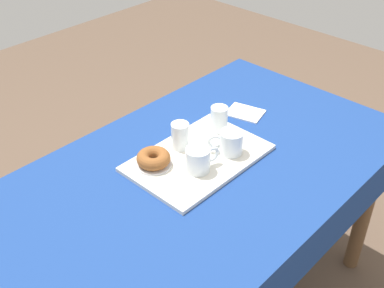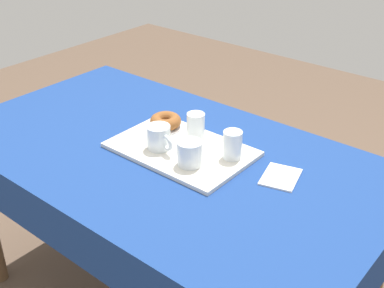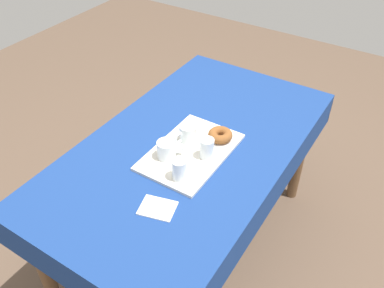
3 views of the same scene
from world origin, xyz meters
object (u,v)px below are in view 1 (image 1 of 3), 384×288
(water_glass_near, at_px, (180,137))
(paper_napkin, at_px, (245,113))
(serving_tray, at_px, (198,158))
(tea_mug_right, at_px, (198,160))
(dining_table, at_px, (196,192))
(sugar_donut_left, at_px, (154,158))
(tea_mug_left, at_px, (231,143))
(water_glass_far, at_px, (219,120))
(donut_plate_left, at_px, (154,164))

(water_glass_near, height_order, paper_napkin, water_glass_near)
(serving_tray, distance_m, tea_mug_right, 0.09)
(dining_table, relative_size, serving_tray, 3.30)
(tea_mug_right, bearing_deg, sugar_donut_left, -56.19)
(tea_mug_right, bearing_deg, dining_table, -103.34)
(water_glass_near, bearing_deg, tea_mug_left, 122.87)
(dining_table, bearing_deg, tea_mug_left, 169.29)
(water_glass_near, relative_size, water_glass_far, 1.00)
(donut_plate_left, height_order, paper_napkin, donut_plate_left)
(dining_table, bearing_deg, paper_napkin, -164.87)
(dining_table, distance_m, serving_tray, 0.12)
(sugar_donut_left, bearing_deg, paper_napkin, 179.63)
(dining_table, distance_m, water_glass_far, 0.28)
(serving_tray, bearing_deg, sugar_donut_left, -28.13)
(tea_mug_left, relative_size, sugar_donut_left, 0.93)
(water_glass_near, relative_size, donut_plate_left, 0.80)
(paper_napkin, bearing_deg, dining_table, 15.13)
(water_glass_near, relative_size, sugar_donut_left, 0.84)
(dining_table, bearing_deg, water_glass_far, -157.32)
(serving_tray, xyz_separation_m, paper_napkin, (-0.35, -0.07, -0.00))
(tea_mug_right, height_order, water_glass_far, water_glass_far)
(donut_plate_left, bearing_deg, tea_mug_left, 148.90)
(dining_table, relative_size, tea_mug_right, 12.86)
(donut_plate_left, height_order, sugar_donut_left, sugar_donut_left)
(paper_napkin, bearing_deg, tea_mug_left, 27.76)
(tea_mug_left, bearing_deg, tea_mug_right, -5.51)
(dining_table, distance_m, paper_napkin, 0.42)
(tea_mug_right, bearing_deg, water_glass_near, -111.14)
(tea_mug_right, distance_m, paper_napkin, 0.42)
(tea_mug_left, xyz_separation_m, tea_mug_right, (0.15, -0.01, 0.00))
(tea_mug_right, xyz_separation_m, donut_plate_left, (0.08, -0.12, -0.04))
(serving_tray, xyz_separation_m, donut_plate_left, (0.14, -0.07, 0.01))
(serving_tray, height_order, donut_plate_left, donut_plate_left)
(donut_plate_left, relative_size, paper_napkin, 0.87)
(dining_table, xyz_separation_m, tea_mug_right, (0.00, 0.01, 0.14))
(tea_mug_right, bearing_deg, paper_napkin, -163.28)
(serving_tray, relative_size, water_glass_far, 4.95)
(serving_tray, bearing_deg, dining_table, 36.13)
(tea_mug_left, bearing_deg, paper_napkin, -152.24)
(dining_table, xyz_separation_m, paper_napkin, (-0.40, -0.11, 0.09))
(water_glass_near, distance_m, water_glass_far, 0.18)
(tea_mug_left, distance_m, water_glass_near, 0.17)
(dining_table, bearing_deg, sugar_donut_left, -52.21)
(water_glass_near, xyz_separation_m, sugar_donut_left, (0.13, 0.01, -0.01))
(tea_mug_right, relative_size, sugar_donut_left, 1.07)
(dining_table, bearing_deg, water_glass_near, -111.94)
(paper_napkin, bearing_deg, water_glass_near, -1.88)
(dining_table, distance_m, sugar_donut_left, 0.19)
(sugar_donut_left, bearing_deg, serving_tray, 151.87)
(water_glass_near, bearing_deg, sugar_donut_left, 3.59)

